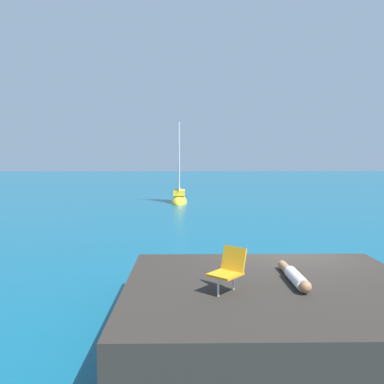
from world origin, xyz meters
name	(u,v)px	position (x,y,z in m)	size (l,w,h in m)	color
ground_plane	(288,286)	(0.00, 0.00, 0.00)	(160.00, 160.00, 0.00)	#0F5675
shore_ledge	(273,307)	(-0.96, -2.62, 0.45)	(5.68, 4.78, 0.90)	#2D2823
boulder_seaward	(167,283)	(-3.13, 0.26, 0.00)	(1.57, 1.25, 0.86)	#2C2325
boulder_inland	(245,290)	(-1.15, -0.32, 0.00)	(1.11, 0.89, 0.61)	#2F2C20
sailboat_near	(179,198)	(-3.12, 18.55, 0.34)	(1.17, 3.42, 6.31)	yellow
person_sunbather	(295,277)	(-0.53, -2.50, 1.02)	(0.25, 1.76, 0.25)	white
beach_chair	(229,268)	(-1.86, -3.01, 1.34)	(0.75, 0.76, 0.80)	orange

